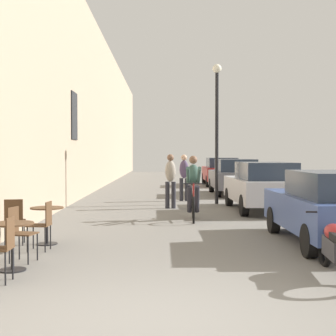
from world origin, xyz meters
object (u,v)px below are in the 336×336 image
(cyclist_on_bicycle, at_px, (193,190))
(street_lamp, at_px, (217,115))
(cafe_chair_near_toward_wall, at_px, (3,245))
(parked_car_third, at_px, (234,176))
(pedestrian_near, at_px, (170,178))
(parked_car_nearest, at_px, (330,206))
(pedestrian_mid, at_px, (184,175))
(parked_car_second, at_px, (262,186))
(parked_car_fourth, at_px, (221,171))
(cafe_chair_mid_toward_street, at_px, (43,222))
(cafe_chair_near_toward_street, at_px, (19,230))
(cafe_table_near, at_px, (12,236))
(parked_motorcycle, at_px, (336,248))
(cafe_chair_mid_toward_wall, at_px, (14,218))
(cafe_table_mid, at_px, (47,218))

(cyclist_on_bicycle, relative_size, street_lamp, 0.36)
(cafe_chair_near_toward_wall, xyz_separation_m, parked_car_third, (5.27, 14.61, 0.28))
(pedestrian_near, xyz_separation_m, parked_car_nearest, (2.97, -6.46, -0.25))
(pedestrian_near, relative_size, parked_car_nearest, 0.44)
(pedestrian_mid, bearing_deg, parked_car_third, 51.35)
(parked_car_second, bearing_deg, parked_car_fourth, 89.16)
(cafe_chair_mid_toward_street, bearing_deg, pedestrian_mid, 72.65)
(parked_car_second, bearing_deg, cyclist_on_bicycle, -137.70)
(parked_car_second, bearing_deg, cafe_chair_near_toward_wall, -121.86)
(parked_car_nearest, xyz_separation_m, parked_car_fourth, (0.03, 18.11, 0.07))
(cafe_chair_near_toward_street, height_order, pedestrian_near, pedestrian_near)
(cafe_chair_near_toward_street, distance_m, parked_car_nearest, 5.75)
(cafe_chair_near_toward_wall, bearing_deg, cafe_chair_near_toward_street, 96.63)
(pedestrian_mid, distance_m, parked_car_fourth, 9.45)
(pedestrian_near, bearing_deg, pedestrian_mid, 77.76)
(cafe_chair_near_toward_wall, bearing_deg, parked_car_nearest, 27.05)
(street_lamp, distance_m, parked_car_fourth, 10.60)
(parked_car_second, xyz_separation_m, parked_car_fourth, (0.18, 12.41, 0.03))
(cafe_table_near, relative_size, cyclist_on_bicycle, 0.41)
(parked_motorcycle, bearing_deg, cafe_chair_mid_toward_wall, 154.66)
(parked_car_third, xyz_separation_m, parked_motorcycle, (-0.62, -14.35, -0.39))
(pedestrian_near, bearing_deg, cafe_chair_mid_toward_wall, -115.79)
(cafe_chair_near_toward_street, height_order, cafe_table_mid, cafe_chair_near_toward_street)
(cafe_chair_mid_toward_street, bearing_deg, parked_motorcycle, -23.01)
(cafe_chair_near_toward_street, distance_m, parked_motorcycle, 4.92)
(cafe_chair_near_toward_wall, height_order, parked_car_fourth, parked_car_fourth)
(street_lamp, bearing_deg, parked_car_nearest, -80.44)
(cafe_chair_mid_toward_wall, height_order, parked_car_nearest, parked_car_nearest)
(pedestrian_mid, height_order, parked_car_second, pedestrian_mid)
(parked_car_fourth, bearing_deg, cafe_chair_near_toward_street, -105.95)
(parked_motorcycle, bearing_deg, parked_car_third, 87.53)
(pedestrian_mid, xyz_separation_m, parked_car_second, (2.27, -3.29, -0.20))
(pedestrian_mid, bearing_deg, cafe_chair_mid_toward_wall, -112.20)
(parked_car_third, bearing_deg, pedestrian_mid, -128.65)
(cafe_chair_mid_toward_wall, distance_m, parked_car_nearest, 6.09)
(cafe_table_near, relative_size, parked_motorcycle, 0.34)
(pedestrian_mid, bearing_deg, pedestrian_near, -102.24)
(cafe_table_mid, distance_m, parked_motorcycle, 5.39)
(cafe_table_mid, bearing_deg, pedestrian_mid, 71.07)
(cafe_chair_near_toward_street, bearing_deg, cyclist_on_bicycle, 58.37)
(cafe_table_mid, distance_m, pedestrian_near, 6.85)
(cafe_chair_mid_toward_wall, distance_m, parked_car_second, 8.22)
(cafe_table_mid, bearing_deg, cafe_chair_near_toward_wall, -88.74)
(pedestrian_mid, xyz_separation_m, parked_car_nearest, (2.42, -8.99, -0.24))
(cafe_chair_near_toward_wall, bearing_deg, cafe_chair_mid_toward_street, 89.66)
(pedestrian_mid, relative_size, parked_car_third, 0.40)
(cyclist_on_bicycle, distance_m, parked_motorcycle, 6.38)
(cafe_chair_near_toward_wall, distance_m, cafe_chair_mid_toward_wall, 2.86)
(cafe_chair_mid_toward_street, relative_size, parked_motorcycle, 0.42)
(cafe_table_near, bearing_deg, street_lamp, 67.26)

